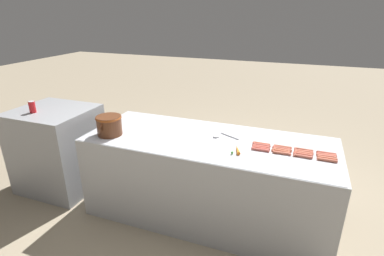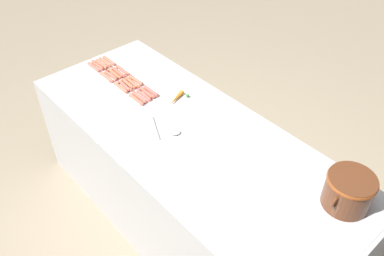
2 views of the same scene
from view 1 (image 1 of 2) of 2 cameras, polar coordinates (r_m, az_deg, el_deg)
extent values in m
plane|color=gray|center=(3.25, 2.87, -15.81)|extent=(20.00, 20.00, 0.00)
cube|color=#ADAFB5|center=(3.02, 3.02, -9.47)|extent=(0.93, 2.34, 0.84)
cube|color=silver|center=(2.82, 3.18, -2.13)|extent=(0.91, 2.30, 0.00)
cube|color=#939599|center=(3.79, -24.15, -3.65)|extent=(0.75, 0.82, 0.96)
cylinder|color=#CA664B|center=(2.64, 24.40, -5.59)|extent=(0.03, 0.14, 0.02)
sphere|color=#CA664B|center=(2.65, 25.86, -5.76)|extent=(0.02, 0.02, 0.02)
sphere|color=#CA664B|center=(2.64, 22.94, -5.42)|extent=(0.02, 0.02, 0.02)
cylinder|color=#C7624E|center=(2.63, 20.40, -5.09)|extent=(0.03, 0.14, 0.02)
sphere|color=#C7624E|center=(2.64, 21.86, -5.24)|extent=(0.02, 0.02, 0.02)
sphere|color=#C7624E|center=(2.63, 18.93, -4.94)|extent=(0.02, 0.02, 0.02)
cylinder|color=#C8664C|center=(2.63, 16.74, -4.59)|extent=(0.03, 0.14, 0.02)
sphere|color=#C8664C|center=(2.63, 18.20, -4.81)|extent=(0.02, 0.02, 0.02)
sphere|color=#C8664C|center=(2.64, 15.29, -4.36)|extent=(0.02, 0.02, 0.02)
cylinder|color=#C85A4F|center=(2.65, 12.90, -4.05)|extent=(0.03, 0.14, 0.02)
sphere|color=#C85A4F|center=(2.64, 14.35, -4.27)|extent=(0.02, 0.02, 0.02)
sphere|color=#C85A4F|center=(2.65, 11.46, -3.83)|extent=(0.02, 0.02, 0.02)
cylinder|color=#CD674A|center=(2.67, 24.40, -5.26)|extent=(0.03, 0.14, 0.02)
sphere|color=#CD674A|center=(2.68, 25.83, -5.43)|extent=(0.02, 0.02, 0.02)
sphere|color=#CD674A|center=(2.67, 22.96, -5.09)|extent=(0.02, 0.02, 0.02)
cylinder|color=#CB5E47|center=(2.67, 20.41, -4.73)|extent=(0.03, 0.14, 0.02)
sphere|color=#CB5E47|center=(2.67, 21.86, -4.89)|extent=(0.02, 0.02, 0.02)
sphere|color=#CB5E47|center=(2.66, 18.96, -4.58)|extent=(0.02, 0.02, 0.02)
cylinder|color=#C66747|center=(2.67, 16.60, -4.24)|extent=(0.03, 0.14, 0.02)
sphere|color=#C66747|center=(2.67, 18.05, -4.39)|extent=(0.02, 0.02, 0.02)
sphere|color=#C66747|center=(2.66, 15.15, -4.08)|extent=(0.02, 0.02, 0.02)
cylinder|color=#C75B4A|center=(2.67, 13.03, -3.77)|extent=(0.03, 0.14, 0.02)
sphere|color=#C75B4A|center=(2.67, 14.48, -3.94)|extent=(0.02, 0.02, 0.02)
sphere|color=#C75B4A|center=(2.68, 11.59, -3.60)|extent=(0.02, 0.02, 0.02)
cylinder|color=#C4654F|center=(2.71, 24.25, -4.92)|extent=(0.03, 0.14, 0.02)
sphere|color=#C4654F|center=(2.71, 25.67, -5.13)|extent=(0.02, 0.02, 0.02)
sphere|color=#C4654F|center=(2.70, 22.83, -4.71)|extent=(0.02, 0.02, 0.02)
cylinder|color=#C6654A|center=(2.69, 20.54, -4.47)|extent=(0.03, 0.14, 0.02)
sphere|color=#C6654A|center=(2.70, 21.97, -4.64)|extent=(0.02, 0.02, 0.02)
sphere|color=#C6654A|center=(2.69, 19.10, -4.31)|extent=(0.02, 0.02, 0.02)
cylinder|color=#C0654C|center=(2.69, 16.89, -3.99)|extent=(0.03, 0.14, 0.02)
sphere|color=#C0654C|center=(2.70, 18.32, -4.14)|extent=(0.02, 0.02, 0.02)
sphere|color=#C0654C|center=(2.69, 15.45, -3.84)|extent=(0.02, 0.02, 0.02)
cylinder|color=#C95C4E|center=(2.70, 13.03, -3.48)|extent=(0.03, 0.14, 0.02)
sphere|color=#C95C4E|center=(2.70, 14.44, -3.69)|extent=(0.02, 0.02, 0.02)
sphere|color=#C95C4E|center=(2.71, 11.62, -3.27)|extent=(0.02, 0.02, 0.02)
cylinder|color=#CD5F49|center=(2.73, 24.35, -4.68)|extent=(0.03, 0.14, 0.02)
sphere|color=#CD5F49|center=(2.74, 25.76, -4.88)|extent=(0.02, 0.02, 0.02)
sphere|color=#CD5F49|center=(2.73, 22.94, -4.48)|extent=(0.02, 0.02, 0.02)
cylinder|color=#C55F48|center=(2.72, 20.53, -4.19)|extent=(0.03, 0.14, 0.02)
sphere|color=#C55F48|center=(2.72, 21.94, -4.40)|extent=(0.02, 0.02, 0.02)
sphere|color=#C55F48|center=(2.72, 19.12, -3.98)|extent=(0.02, 0.02, 0.02)
cylinder|color=#C15F4E|center=(2.72, 16.74, -3.69)|extent=(0.03, 0.14, 0.02)
sphere|color=#C15F4E|center=(2.73, 18.16, -3.84)|extent=(0.02, 0.02, 0.02)
sphere|color=#C15F4E|center=(2.72, 15.32, -3.54)|extent=(0.02, 0.02, 0.02)
cylinder|color=#C25F4F|center=(2.74, 13.14, -3.18)|extent=(0.03, 0.14, 0.02)
sphere|color=#C25F4F|center=(2.73, 14.54, -3.38)|extent=(0.02, 0.02, 0.02)
sphere|color=#C25F4F|center=(2.75, 11.75, -2.97)|extent=(0.02, 0.02, 0.02)
cylinder|color=#C55E4D|center=(2.76, 24.25, -4.37)|extent=(0.02, 0.14, 0.02)
sphere|color=#C55E4D|center=(2.77, 25.64, -4.53)|extent=(0.02, 0.02, 0.02)
sphere|color=#C55E4D|center=(2.76, 22.86, -4.20)|extent=(0.02, 0.02, 0.02)
cylinder|color=#C16750|center=(2.76, 20.55, -3.88)|extent=(0.03, 0.14, 0.02)
sphere|color=#C16750|center=(2.76, 21.95, -4.04)|extent=(0.02, 0.02, 0.02)
sphere|color=#C16750|center=(2.75, 19.15, -3.72)|extent=(0.02, 0.02, 0.02)
cylinder|color=#C2654C|center=(2.75, 16.92, -3.43)|extent=(0.02, 0.14, 0.02)
sphere|color=#C2654C|center=(2.75, 18.32, -3.61)|extent=(0.02, 0.02, 0.02)
sphere|color=#C2654C|center=(2.76, 15.52, -3.24)|extent=(0.02, 0.02, 0.02)
cylinder|color=#CB6148|center=(2.76, 13.11, -2.91)|extent=(0.03, 0.14, 0.02)
sphere|color=#CB6148|center=(2.76, 14.50, -3.09)|extent=(0.02, 0.02, 0.02)
sphere|color=#CB6148|center=(2.77, 11.72, -2.74)|extent=(0.02, 0.02, 0.02)
cylinder|color=#562D19|center=(2.99, -15.51, 0.47)|extent=(0.24, 0.24, 0.19)
torus|color=brown|center=(2.96, -15.66, 1.92)|extent=(0.25, 0.25, 0.03)
torus|color=#562D19|center=(2.89, -16.90, 0.02)|extent=(0.07, 0.02, 0.07)
torus|color=#562D19|center=(3.07, -14.27, 1.56)|extent=(0.07, 0.02, 0.07)
cylinder|color=#B7B7BC|center=(2.89, 7.20, -1.53)|extent=(0.11, 0.20, 0.01)
ellipsoid|color=#B7B7BC|center=(2.86, 4.62, -1.59)|extent=(0.08, 0.08, 0.02)
cone|color=orange|center=(2.61, 8.68, -4.04)|extent=(0.17, 0.09, 0.03)
sphere|color=#387F2D|center=(2.54, 7.67, -4.69)|extent=(0.02, 0.02, 0.02)
cylinder|color=red|center=(3.59, -28.20, 3.54)|extent=(0.07, 0.07, 0.12)
cylinder|color=silver|center=(3.58, -28.38, 4.49)|extent=(0.06, 0.06, 0.00)
camera|label=2|loc=(4.30, -10.90, 28.17)|focal=37.83mm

